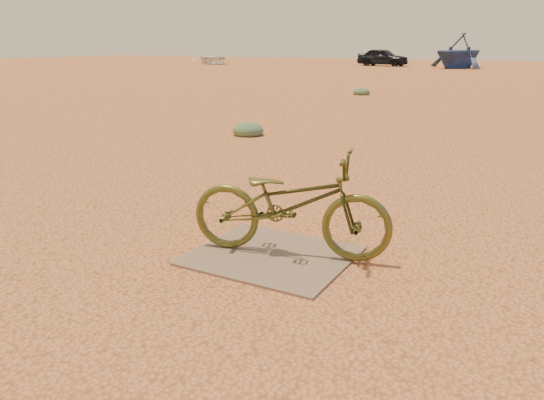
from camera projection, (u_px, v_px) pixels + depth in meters
The scene contains 8 objects.
ground at pixel (282, 289), 4.12m from camera, with size 120.00×120.00×0.00m, color #E7814A.
plywood_board at pixel (272, 256), 4.73m from camera, with size 1.35×1.19×0.02m, color brown.
bicycle at pixel (290, 204), 4.62m from camera, with size 0.62×1.78×0.93m, color #4F511E.
car at pixel (383, 57), 43.69m from camera, with size 1.66×4.13×1.41m, color black.
boat_near_left at pixel (213, 58), 47.81m from camera, with size 3.45×4.83×1.00m, color silver.
boat_far_left at pixel (459, 51), 39.27m from camera, with size 4.22×4.88×2.57m, color navy.
kale_a at pixel (248, 135), 10.97m from camera, with size 0.64×0.64×0.35m, color #567550.
kale_c at pixel (361, 95), 19.52m from camera, with size 0.62×0.62×0.34m, color #567550.
Camera 1 is at (1.75, -3.31, 1.84)m, focal length 35.00 mm.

